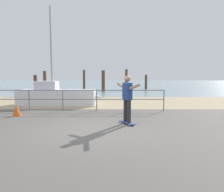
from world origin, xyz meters
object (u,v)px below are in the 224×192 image
at_px(skateboarder, 128,96).
at_px(sailboat, 61,96).
at_px(traffic_cone, 18,110).
at_px(skateboard, 128,122).

bearing_deg(skateboarder, sailboat, 126.41).
xyz_separation_m(sailboat, traffic_cone, (-1.04, -3.36, -0.28)).
height_order(skateboard, traffic_cone, traffic_cone).
relative_size(skateboard, traffic_cone, 1.61).
distance_m(skateboarder, traffic_cone, 4.88).
relative_size(sailboat, skateboard, 6.99).
height_order(skateboarder, traffic_cone, skateboarder).
height_order(sailboat, skateboarder, sailboat).
xyz_separation_m(skateboard, skateboarder, (-0.00, -0.00, 0.95)).
xyz_separation_m(sailboat, skateboarder, (3.56, -4.83, 0.49)).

